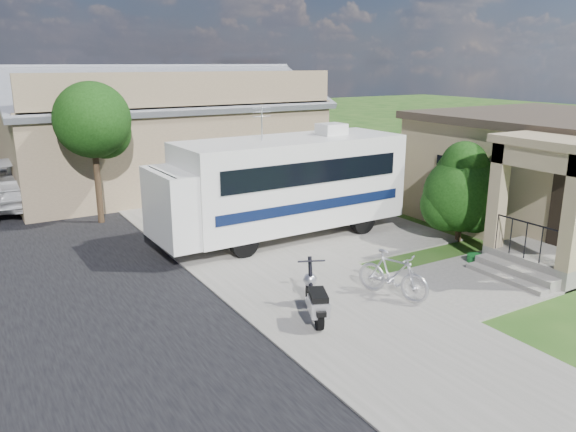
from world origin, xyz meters
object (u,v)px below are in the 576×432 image
motorhome (283,183)px  scooter (315,299)px  pickup_truck (15,181)px  shrub (462,190)px  bicycle (393,277)px  garden_hose (476,260)px

motorhome → scooter: size_ratio=4.85×
motorhome → pickup_truck: bearing=124.9°
motorhome → scooter: (-2.34, -5.30, -1.19)m
motorhome → shrub: size_ratio=2.58×
bicycle → pickup_truck: size_ratio=0.28×
motorhome → shrub: bearing=-35.6°
motorhome → scooter: bearing=-115.3°
motorhome → garden_hose: 5.82m
motorhome → shrub: (4.33, -2.93, -0.16)m
scooter → bicycle: size_ratio=0.90×
motorhome → bicycle: bearing=-94.1°
shrub → scooter: size_ratio=1.88×
bicycle → pickup_truck: 15.26m
motorhome → pickup_truck: size_ratio=1.22×
shrub → garden_hose: shrub is taller
shrub → bicycle: bearing=-153.2°
garden_hose → pickup_truck: bearing=125.8°
motorhome → pickup_truck: (-6.43, 8.71, -0.80)m
motorhome → garden_hose: motorhome is taller
motorhome → scooter: motorhome is taller
scooter → garden_hose: size_ratio=3.50×
bicycle → scooter: bearing=162.1°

